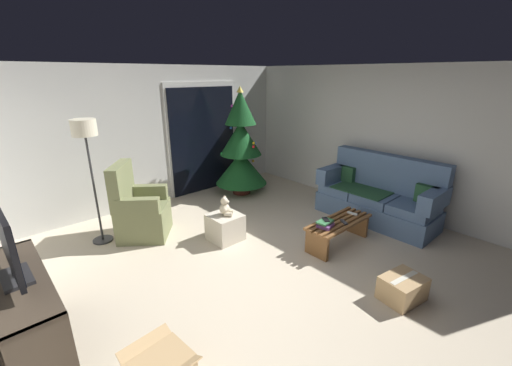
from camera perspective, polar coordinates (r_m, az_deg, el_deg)
ground_plane at (r=4.31m, az=2.38°, el=-14.22°), size 7.00×7.00×0.00m
wall_back at (r=6.27m, az=-17.63°, el=7.86°), size 5.72×0.12×2.50m
wall_right at (r=6.08m, az=22.32°, el=7.03°), size 0.12×6.00×2.50m
patio_door_frame at (r=6.71m, az=-9.28°, el=7.87°), size 1.60×0.02×2.20m
patio_door_glass at (r=6.71m, az=-9.18°, el=7.43°), size 1.50×0.02×2.10m
couch at (r=5.74m, az=20.81°, el=-2.30°), size 0.79×1.94×1.08m
coffee_table at (r=4.79m, az=14.37°, el=-7.80°), size 1.10×0.40×0.37m
remote_white at (r=4.99m, az=16.68°, el=-5.19°), size 0.06×0.16×0.02m
remote_graphite at (r=4.69m, az=15.26°, el=-6.66°), size 0.11×0.16×0.02m
book_stack at (r=4.50m, az=12.12°, el=-7.02°), size 0.25×0.22×0.09m
cell_phone at (r=4.49m, az=12.26°, el=-6.33°), size 0.14×0.16×0.01m
christmas_tree at (r=6.42m, az=-2.69°, el=6.14°), size 1.03×1.03×2.13m
armchair at (r=5.13m, az=-19.86°, el=-4.68°), size 0.96×0.96×1.13m
floor_lamp at (r=4.88m, az=-27.86°, el=6.72°), size 0.32×0.32×1.78m
media_shelf at (r=3.44m, az=-35.63°, el=-20.08°), size 0.40×1.40×0.81m
television at (r=3.13m, az=-37.70°, el=-8.49°), size 0.21×0.84×0.61m
ottoman at (r=4.82m, az=-5.47°, el=-7.76°), size 0.44×0.44×0.39m
teddy_bear_cream at (r=4.69m, az=-5.46°, el=-4.30°), size 0.21×0.22×0.29m
cardboard_box_taped_mid_floor at (r=4.02m, az=24.48°, el=-16.57°), size 0.51×0.42×0.27m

